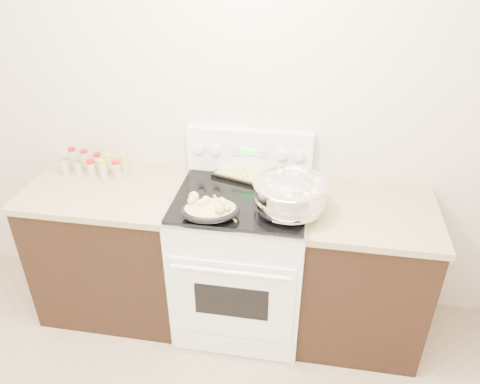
# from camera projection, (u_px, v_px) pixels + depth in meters

# --- Properties ---
(counter_left) EXTENTS (0.93, 0.67, 0.92)m
(counter_left) POSITION_uv_depth(u_px,v_px,m) (115.00, 247.00, 3.02)
(counter_left) COLOR black
(counter_left) RESTS_ON ground
(counter_right) EXTENTS (0.73, 0.67, 0.92)m
(counter_right) POSITION_uv_depth(u_px,v_px,m) (362.00, 274.00, 2.80)
(counter_right) COLOR black
(counter_right) RESTS_ON ground
(kitchen_range) EXTENTS (0.78, 0.73, 1.22)m
(kitchen_range) POSITION_uv_depth(u_px,v_px,m) (241.00, 258.00, 2.89)
(kitchen_range) COLOR white
(kitchen_range) RESTS_ON ground
(mixing_bowl) EXTENTS (0.52, 0.52, 0.23)m
(mixing_bowl) POSITION_uv_depth(u_px,v_px,m) (290.00, 197.00, 2.47)
(mixing_bowl) COLOR silver
(mixing_bowl) RESTS_ON kitchen_range
(roasting_pan) EXTENTS (0.35, 0.28, 0.11)m
(roasting_pan) POSITION_uv_depth(u_px,v_px,m) (210.00, 209.00, 2.44)
(roasting_pan) COLOR black
(roasting_pan) RESTS_ON kitchen_range
(baking_sheet) EXTENTS (0.43, 0.35, 0.06)m
(baking_sheet) POSITION_uv_depth(u_px,v_px,m) (247.00, 172.00, 2.86)
(baking_sheet) COLOR black
(baking_sheet) RESTS_ON kitchen_range
(wooden_spoon) EXTENTS (0.18, 0.24, 0.04)m
(wooden_spoon) POSITION_uv_depth(u_px,v_px,m) (215.00, 212.00, 2.49)
(wooden_spoon) COLOR tan
(wooden_spoon) RESTS_ON kitchen_range
(blue_ladle) EXTENTS (0.21, 0.20, 0.09)m
(blue_ladle) POSITION_uv_depth(u_px,v_px,m) (292.00, 202.00, 2.53)
(blue_ladle) COLOR #7FA6BE
(blue_ladle) RESTS_ON kitchen_range
(spice_jars) EXTENTS (0.39, 0.16, 0.13)m
(spice_jars) POSITION_uv_depth(u_px,v_px,m) (94.00, 164.00, 2.90)
(spice_jars) COLOR #BFB28C
(spice_jars) RESTS_ON counter_left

